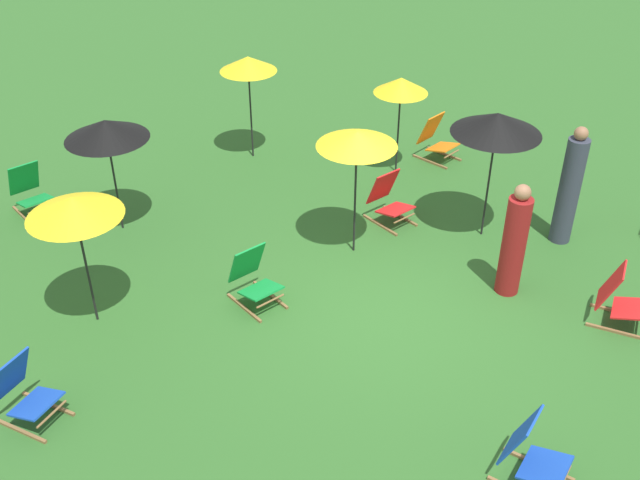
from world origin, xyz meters
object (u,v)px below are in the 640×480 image
deckchair_7 (531,454)px  umbrella_0 (248,64)px  deckchair_4 (30,191)px  umbrella_1 (357,139)px  deckchair_0 (436,140)px  person_1 (514,243)px  umbrella_2 (74,207)px  umbrella_4 (401,86)px  deckchair_1 (24,393)px  umbrella_3 (106,130)px  deckchair_8 (389,200)px  deckchair_5 (620,299)px  person_0 (569,189)px  umbrella_5 (497,123)px  deckchair_9 (254,279)px

deckchair_7 → umbrella_0: umbrella_0 is taller
deckchair_4 → umbrella_1: (2.39, -4.69, 1.45)m
deckchair_0 → person_1: bearing=-129.9°
umbrella_1 → umbrella_2: umbrella_1 is taller
umbrella_0 → umbrella_4: size_ratio=1.09×
deckchair_0 → deckchair_1: same height
deckchair_4 → umbrella_4: size_ratio=0.48×
deckchair_1 → umbrella_3: bearing=24.0°
deckchair_8 → person_1: bearing=-90.3°
deckchair_1 → umbrella_0: bearing=8.8°
deckchair_7 → deckchair_8: same height
deckchair_8 → umbrella_4: bearing=41.4°
deckchair_5 → umbrella_0: (0.48, 6.96, 1.39)m
deckchair_1 → deckchair_7: size_ratio=1.02×
deckchair_5 → umbrella_0: bearing=71.0°
umbrella_0 → person_0: (0.93, -5.57, -0.87)m
deckchair_1 → deckchair_0: bearing=-14.0°
deckchair_5 → deckchair_8: (0.20, 3.73, 0.00)m
deckchair_5 → person_0: person_0 is taller
deckchair_8 → deckchair_7: bearing=-117.8°
deckchair_1 → deckchair_4: same height
deckchair_7 → umbrella_5: size_ratio=0.41×
deckchair_8 → deckchair_9: 2.86m
deckchair_0 → umbrella_4: 1.54m
deckchair_5 → deckchair_8: same height
deckchair_1 → umbrella_1: bearing=-22.3°
deckchair_4 → deckchair_9: same height
deckchair_5 → umbrella_5: bearing=56.7°
umbrella_0 → deckchair_1: bearing=-157.8°
umbrella_3 → person_1: bearing=-66.5°
deckchair_5 → deckchair_9: same height
deckchair_9 → umbrella_3: size_ratio=0.46×
deckchair_9 → person_0: size_ratio=0.45×
deckchair_4 → umbrella_5: size_ratio=0.41×
deckchair_0 → person_1: (-2.81, -2.91, 0.41)m
deckchair_7 → deckchair_5: bearing=-1.7°
umbrella_4 → person_1: size_ratio=1.05×
deckchair_4 → umbrella_1: bearing=-53.4°
deckchair_7 → person_1: 3.24m
umbrella_3 → deckchair_4: bearing=111.5°
deckchair_1 → person_0: size_ratio=0.45×
deckchair_0 → umbrella_3: size_ratio=0.46×
umbrella_0 → umbrella_3: (-3.10, -0.14, -0.08)m
umbrella_2 → umbrella_3: size_ratio=1.01×
umbrella_1 → deckchair_8: bearing=5.4°
deckchair_0 → umbrella_0: umbrella_0 is taller
person_0 → umbrella_3: bearing=132.2°
umbrella_5 → person_1: size_ratio=1.21×
umbrella_0 → umbrella_2: 5.02m
deckchair_0 → deckchair_1: (-8.31, 0.10, 0.00)m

